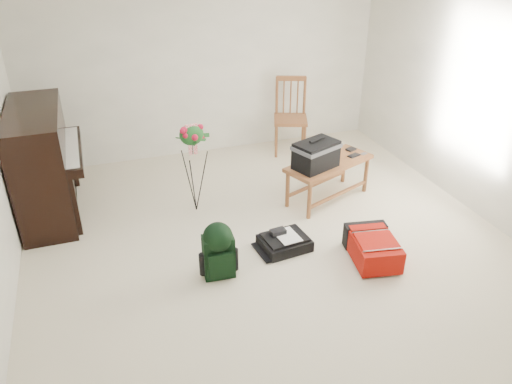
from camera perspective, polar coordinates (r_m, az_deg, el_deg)
name	(u,v)px	position (r m, az deg, el deg)	size (l,w,h in m)	color
floor	(275,250)	(5.23, 2.21, -6.70)	(5.00, 5.50, 0.01)	beige
wall_back	(206,66)	(7.12, -5.75, 14.10)	(5.00, 0.04, 2.50)	beige
wall_right	(497,110)	(5.96, 25.82, 8.46)	(0.04, 5.50, 2.50)	beige
piano	(44,165)	(6.10, -23.06, 2.83)	(0.71, 1.50, 1.25)	black
bench	(317,155)	(5.88, 7.00, 4.19)	(1.20, 0.82, 0.86)	brown
dining_chair	(289,117)	(7.28, 3.85, 8.54)	(0.60, 0.60, 1.08)	brown
red_suitcase	(370,245)	(5.19, 12.95, -5.95)	(0.52, 0.69, 0.27)	red
black_duffel	(284,242)	(5.24, 3.27, -5.70)	(0.53, 0.44, 0.20)	black
green_backpack	(218,248)	(4.72, -4.32, -6.40)	(0.30, 0.28, 0.58)	black
flower_stand	(194,169)	(5.71, -7.12, 2.67)	(0.38, 0.38, 1.11)	black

